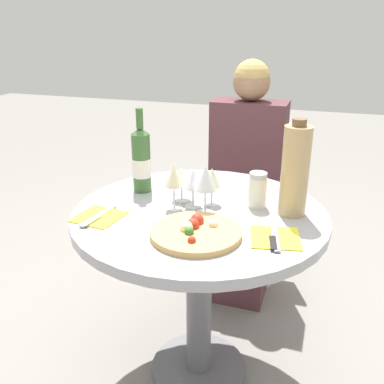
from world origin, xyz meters
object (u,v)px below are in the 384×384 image
dining_table (199,245)px  tall_carafe (295,171)px  pizza_large (195,232)px  wine_bottle (141,160)px  chair_behind_diner (248,202)px  seated_diner (243,194)px

dining_table → tall_carafe: tall_carafe is taller
pizza_large → tall_carafe: size_ratio=0.86×
dining_table → wine_bottle: size_ratio=2.76×
wine_bottle → tall_carafe: tall_carafe is taller
chair_behind_diner → tall_carafe: bearing=111.2°
dining_table → tall_carafe: size_ratio=2.70×
pizza_large → tall_carafe: 0.40m
chair_behind_diner → tall_carafe: 0.93m
dining_table → pizza_large: (0.05, -0.19, 0.15)m
chair_behind_diner → wine_bottle: wine_bottle is taller
dining_table → tall_carafe: (0.31, 0.07, 0.30)m
dining_table → pizza_large: bearing=-76.3°
dining_table → seated_diner: 0.70m
chair_behind_diner → seated_diner: (-0.00, -0.14, 0.10)m
dining_table → chair_behind_diner: 0.85m
chair_behind_diner → seated_diner: bearing=90.0°
pizza_large → wine_bottle: 0.45m
chair_behind_diner → tall_carafe: size_ratio=2.57×
dining_table → seated_diner: (0.02, 0.69, -0.06)m
seated_diner → pizza_large: seated_diner is taller
dining_table → chair_behind_diner: size_ratio=1.05×
dining_table → chair_behind_diner: bearing=88.8°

